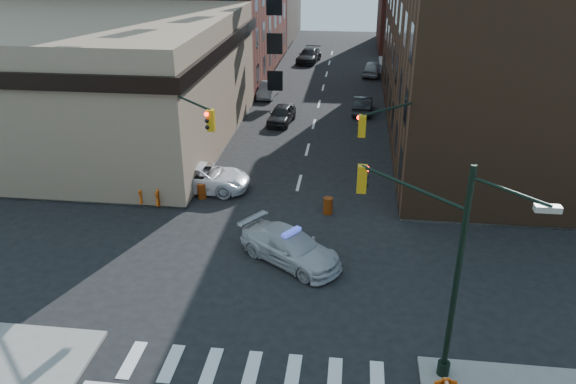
% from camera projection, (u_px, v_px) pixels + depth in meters
% --- Properties ---
extents(ground, '(140.00, 140.00, 0.00)m').
position_uv_depth(ground, '(277.00, 269.00, 26.39)').
color(ground, black).
rests_on(ground, ground).
extents(sidewalk_nw, '(34.00, 54.50, 0.15)m').
position_uv_depth(sidewalk_nw, '(102.00, 83.00, 58.34)').
color(sidewalk_nw, gray).
rests_on(sidewalk_nw, ground).
extents(sidewalk_ne, '(34.00, 54.50, 0.15)m').
position_uv_depth(sidewalk_ne, '(564.00, 97.00, 53.35)').
color(sidewalk_ne, gray).
rests_on(sidewalk_ne, ground).
extents(bank_building, '(22.00, 22.00, 9.00)m').
position_uv_depth(bank_building, '(79.00, 80.00, 41.20)').
color(bank_building, '#8B735B').
rests_on(bank_building, ground).
extents(commercial_row_ne, '(14.00, 34.00, 14.00)m').
position_uv_depth(commercial_row_ne, '(488.00, 40.00, 42.29)').
color(commercial_row_ne, '#482E1D').
rests_on(commercial_row_ne, ground).
extents(filler_ne, '(16.00, 16.00, 12.00)m').
position_uv_depth(filler_ne, '(441.00, 1.00, 74.56)').
color(filler_ne, '#5D261D').
rests_on(filler_ne, ground).
extents(signal_pole_se, '(5.40, 5.27, 8.00)m').
position_uv_depth(signal_pole_se, '(432.00, 253.00, 18.82)').
color(signal_pole_se, black).
rests_on(signal_pole_se, sidewalk_se).
extents(signal_pole_nw, '(3.58, 3.67, 8.00)m').
position_uv_depth(signal_pole_nw, '(182.00, 139.00, 30.00)').
color(signal_pole_nw, black).
rests_on(signal_pole_nw, sidewalk_nw).
extents(signal_pole_ne, '(3.67, 3.58, 8.00)m').
position_uv_depth(signal_pole_ne, '(404.00, 148.00, 28.75)').
color(signal_pole_ne, black).
rests_on(signal_pole_ne, sidewalk_ne).
extents(tree_ne_near, '(3.00, 3.00, 4.85)m').
position_uv_depth(tree_ne_near, '(407.00, 73.00, 47.51)').
color(tree_ne_near, black).
rests_on(tree_ne_near, sidewalk_ne).
extents(tree_ne_far, '(3.00, 3.00, 4.85)m').
position_uv_depth(tree_ne_far, '(401.00, 55.00, 54.72)').
color(tree_ne_far, black).
rests_on(tree_ne_far, sidewalk_ne).
extents(police_car, '(5.68, 4.91, 1.57)m').
position_uv_depth(police_car, '(290.00, 247.00, 26.67)').
color(police_car, '#BCBCC0').
rests_on(police_car, ground).
extents(pickup, '(5.99, 2.98, 1.63)m').
position_uv_depth(pickup, '(202.00, 177.00, 34.20)').
color(pickup, white).
rests_on(pickup, ground).
extents(parked_car_wnear, '(2.25, 4.53, 1.48)m').
position_uv_depth(parked_car_wnear, '(281.00, 114.00, 46.16)').
color(parked_car_wnear, black).
rests_on(parked_car_wnear, ground).
extents(parked_car_wfar, '(1.69, 4.28, 1.39)m').
position_uv_depth(parked_car_wfar, '(268.00, 90.00, 53.55)').
color(parked_car_wfar, gray).
rests_on(parked_car_wfar, ground).
extents(parked_car_wdeep, '(3.02, 5.86, 1.63)m').
position_uv_depth(parked_car_wdeep, '(309.00, 56.00, 67.72)').
color(parked_car_wdeep, black).
rests_on(parked_car_wdeep, ground).
extents(parked_car_enear, '(1.84, 4.53, 1.46)m').
position_uv_depth(parked_car_enear, '(363.00, 105.00, 48.79)').
color(parked_car_enear, black).
rests_on(parked_car_enear, ground).
extents(parked_car_efar, '(2.47, 4.85, 1.58)m').
position_uv_depth(parked_car_efar, '(372.00, 68.00, 61.48)').
color(parked_car_efar, '#94969C').
rests_on(parked_car_efar, ground).
extents(pedestrian_a, '(0.82, 0.70, 1.89)m').
position_uv_depth(pedestrian_a, '(157.00, 187.00, 32.18)').
color(pedestrian_a, black).
rests_on(pedestrian_a, sidewalk_nw).
extents(pedestrian_b, '(0.87, 0.70, 1.72)m').
position_uv_depth(pedestrian_b, '(110.00, 185.00, 32.60)').
color(pedestrian_b, black).
rests_on(pedestrian_b, sidewalk_nw).
extents(pedestrian_c, '(1.22, 1.03, 1.95)m').
position_uv_depth(pedestrian_c, '(85.00, 170.00, 34.45)').
color(pedestrian_c, black).
rests_on(pedestrian_c, sidewalk_nw).
extents(barrel_road, '(0.66, 0.66, 0.96)m').
position_uv_depth(barrel_road, '(328.00, 206.00, 31.37)').
color(barrel_road, '#E7410A').
rests_on(barrel_road, ground).
extents(barrel_bank, '(0.68, 0.68, 0.94)m').
position_uv_depth(barrel_bank, '(202.00, 191.00, 33.20)').
color(barrel_bank, red).
rests_on(barrel_bank, ground).
extents(barricade_nw_a, '(1.44, 0.85, 1.02)m').
position_uv_depth(barricade_nw_a, '(151.00, 196.00, 32.12)').
color(barricade_nw_a, '#C05809').
rests_on(barricade_nw_a, sidewalk_nw).
extents(barricade_nw_b, '(1.19, 0.73, 0.83)m').
position_uv_depth(barricade_nw_b, '(136.00, 180.00, 34.37)').
color(barricade_nw_b, '#D5430A').
rests_on(barricade_nw_b, sidewalk_nw).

